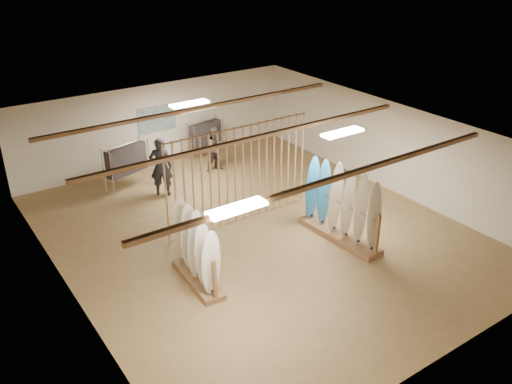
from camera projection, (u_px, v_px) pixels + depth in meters
floor at (256, 232)px, 14.75m from camera, size 12.00×12.00×0.00m
ceiling at (256, 134)px, 13.53m from camera, size 12.00×12.00×0.00m
wall_back at (157, 124)px, 18.59m from camera, size 12.00×0.00×12.00m
wall_front at (446, 302)px, 9.70m from camera, size 12.00×0.00×12.00m
wall_left at (64, 241)px, 11.58m from camera, size 0.00×12.00×12.00m
wall_right at (389, 146)px, 16.70m from camera, size 0.00×12.00×12.00m
ceiling_slats at (256, 137)px, 13.57m from camera, size 9.50×6.12×0.10m
light_panels at (256, 137)px, 13.56m from camera, size 1.20×0.35×0.06m
bamboo_partition at (239, 175)px, 14.74m from camera, size 4.45×0.05×2.78m
poster at (157, 119)px, 18.49m from camera, size 1.40×0.03×0.90m
rack_left at (197, 259)px, 12.37m from camera, size 0.65×1.96×1.83m
rack_right at (341, 215)px, 14.12m from camera, size 0.71×2.61×2.09m
clothing_rack_a at (126, 160)px, 16.74m from camera, size 1.40×0.73×1.55m
clothing_rack_b at (205, 134)px, 19.14m from camera, size 1.31×0.59×1.43m
shopper_a at (161, 163)px, 16.38m from camera, size 0.93×0.86×2.11m
shopper_b at (217, 146)px, 18.15m from camera, size 0.91×0.74×1.77m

